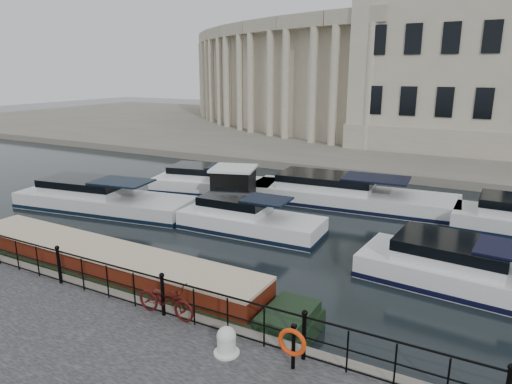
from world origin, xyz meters
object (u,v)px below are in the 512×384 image
mooring_bollard (226,341)px  narrowboat (107,272)px  life_ring_post (292,343)px  harbour_hut (234,189)px  bicycle (166,300)px

mooring_bollard → narrowboat: size_ratio=0.05×
life_ring_post → narrowboat: 7.91m
harbour_hut → mooring_bollard: bearing=-77.1°
life_ring_post → narrowboat: size_ratio=0.07×
mooring_bollard → bicycle: bearing=163.8°
narrowboat → harbour_hut: size_ratio=4.18×
mooring_bollard → narrowboat: (-6.03, 2.18, -0.50)m
bicycle → mooring_bollard: (2.28, -0.66, -0.15)m
bicycle → narrowboat: bicycle is taller
mooring_bollard → harbour_hut: (-6.72, 11.53, 0.09)m
harbour_hut → narrowboat: bearing=-103.1°
narrowboat → bicycle: bearing=-21.3°
life_ring_post → narrowboat: bearing=165.1°
life_ring_post → narrowboat: life_ring_post is taller
mooring_bollard → narrowboat: mooring_bollard is taller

